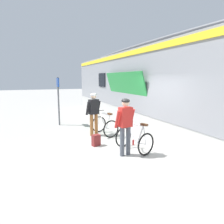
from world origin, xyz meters
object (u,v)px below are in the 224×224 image
Objects in this scene: cyclist_near_in_red at (125,122)px; platform_sign_post at (58,93)px; cyclist_far_in_dark at (94,110)px; train_car at (171,87)px; bicycle_far_white at (105,125)px; backpack_on_platform at (96,140)px; water_bottle_near_the_bikes at (133,142)px; bicycle_near_silver at (134,139)px.

cyclist_near_in_red is 5.21m from platform_sign_post.
train_car is at bearing -11.73° from cyclist_far_in_dark.
bicycle_far_white is 0.49× the size of platform_sign_post.
backpack_on_platform reaches higher than water_bottle_near_the_bikes.
cyclist_far_in_dark is at bearing 94.96° from cyclist_near_in_red.
cyclist_far_in_dark is 2.47m from bicycle_near_silver.
cyclist_near_in_red is 1.00× the size of cyclist_far_in_dark.
cyclist_near_in_red is at bearing -85.04° from cyclist_far_in_dark.
platform_sign_post reaches higher than backpack_on_platform.
cyclist_near_in_red is 9.31× the size of water_bottle_near_the_bikes.
train_car is at bearing -11.41° from bicycle_far_white.
backpack_on_platform is (-3.61, -0.64, -1.77)m from train_car.
cyclist_far_in_dark is at bearing 166.20° from bicycle_far_white.
bicycle_near_silver is (0.65, -2.30, -0.65)m from cyclist_far_in_dark.
platform_sign_post is (-1.97, 4.24, 1.53)m from water_bottle_near_the_bikes.
backpack_on_platform is 1.32m from water_bottle_near_the_bikes.
bicycle_near_silver is at bearing -74.21° from cyclist_far_in_dark.
bicycle_near_silver is at bearing -59.43° from backpack_on_platform.
water_bottle_near_the_bikes is (-2.36, -1.06, -1.87)m from train_car.
backpack_on_platform is at bearing -169.94° from train_car.
cyclist_far_in_dark is at bearing 105.79° from bicycle_near_silver.
cyclist_near_in_red reaches higher than backpack_on_platform.
train_car is at bearing -4.56° from backpack_on_platform.
backpack_on_platform is at bearing 135.19° from bicycle_near_silver.
bicycle_near_silver is 1.05× the size of bicycle_far_white.
platform_sign_post reaches higher than cyclist_far_in_dark.
cyclist_near_in_red is 1.50× the size of bicycle_far_white.
backpack_on_platform is at bearing 114.81° from cyclist_near_in_red.
cyclist_near_in_red is at bearing -153.20° from bicycle_near_silver.
bicycle_near_silver is 0.51× the size of platform_sign_post.
bicycle_near_silver is at bearing -115.76° from water_bottle_near_the_bikes.
bicycle_near_silver is 6.51× the size of water_bottle_near_the_bikes.
bicycle_far_white is (0.44, -0.11, -0.65)m from cyclist_far_in_dark.
cyclist_far_in_dark is 0.73× the size of platform_sign_post.
backpack_on_platform is (-0.98, 0.98, -0.20)m from bicycle_near_silver.
platform_sign_post is at bearing 112.93° from cyclist_far_in_dark.
cyclist_near_in_red is at bearing -95.22° from bicycle_far_white.
bicycle_near_silver is at bearing -70.41° from platform_sign_post.
cyclist_near_in_red is 1.43× the size of bicycle_near_silver.
cyclist_near_in_red is 2.50m from bicycle_far_white.
cyclist_far_in_dark is (-3.28, 0.68, -0.91)m from train_car.
bicycle_near_silver is at bearing 26.80° from cyclist_near_in_red.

